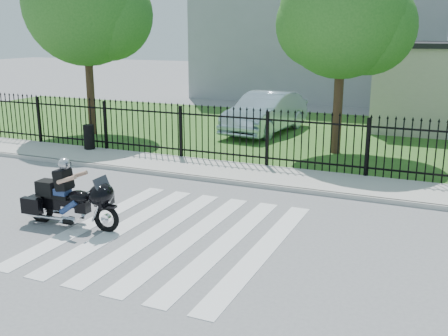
% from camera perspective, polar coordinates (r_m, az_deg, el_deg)
% --- Properties ---
extents(ground, '(120.00, 120.00, 0.00)m').
position_cam_1_polar(ground, '(11.11, -5.64, -7.30)').
color(ground, slate).
rests_on(ground, ground).
extents(crosswalk, '(5.00, 5.50, 0.01)m').
position_cam_1_polar(crosswalk, '(11.11, -5.64, -7.27)').
color(crosswalk, silver).
rests_on(crosswalk, ground).
extents(sidewalk, '(40.00, 2.00, 0.12)m').
position_cam_1_polar(sidewalk, '(15.41, 3.44, -0.74)').
color(sidewalk, '#ADAAA3').
rests_on(sidewalk, ground).
extents(curb, '(40.00, 0.12, 0.12)m').
position_cam_1_polar(curb, '(14.51, 2.07, -1.69)').
color(curb, '#ADAAA3').
rests_on(curb, ground).
extents(grass_strip, '(40.00, 12.00, 0.02)m').
position_cam_1_polar(grass_strip, '(21.96, 9.81, 3.58)').
color(grass_strip, '#2E5C1F').
rests_on(grass_strip, ground).
extents(iron_fence, '(26.00, 0.04, 1.80)m').
position_cam_1_polar(iron_fence, '(16.13, 4.72, 3.01)').
color(iron_fence, black).
rests_on(iron_fence, ground).
extents(tree_left, '(4.80, 4.80, 7.58)m').
position_cam_1_polar(tree_left, '(22.16, -14.90, 16.83)').
color(tree_left, '#382316').
rests_on(tree_left, ground).
extents(tree_mid, '(4.20, 4.20, 6.78)m').
position_cam_1_polar(tree_mid, '(18.33, 12.80, 15.93)').
color(tree_mid, '#382316').
rests_on(tree_mid, ground).
extents(building_tall, '(15.00, 10.00, 12.00)m').
position_cam_1_polar(building_tall, '(35.94, 11.11, 17.33)').
color(building_tall, '#93959B').
rests_on(building_tall, ground).
extents(motorcycle_rider, '(2.37, 0.74, 1.56)m').
position_cam_1_polar(motorcycle_rider, '(11.86, -16.55, -3.15)').
color(motorcycle_rider, black).
rests_on(motorcycle_rider, ground).
extents(parked_car, '(2.31, 5.25, 1.68)m').
position_cam_1_polar(parked_car, '(22.04, 4.55, 6.02)').
color(parked_car, '#AAC2D6').
rests_on(parked_car, grass_strip).
extents(litter_bin, '(0.46, 0.46, 0.86)m').
position_cam_1_polar(litter_bin, '(19.05, -14.48, 3.30)').
color(litter_bin, black).
rests_on(litter_bin, sidewalk).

